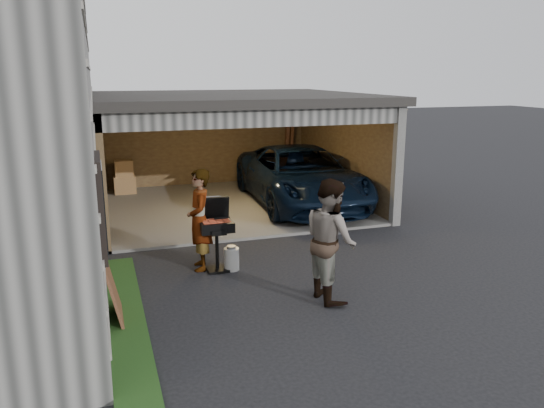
{
  "coord_description": "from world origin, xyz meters",
  "views": [
    {
      "loc": [
        -2.45,
        -6.69,
        3.41
      ],
      "look_at": [
        0.4,
        1.95,
        1.15
      ],
      "focal_mm": 35.0,
      "sensor_mm": 36.0,
      "label": 1
    }
  ],
  "objects": [
    {
      "name": "ground",
      "position": [
        0.0,
        0.0,
        0.0
      ],
      "size": [
        80.0,
        80.0,
        0.0
      ],
      "primitive_type": "plane",
      "color": "black",
      "rests_on": "ground"
    },
    {
      "name": "groundcover_strip",
      "position": [
        -2.25,
        -1.0,
        0.03
      ],
      "size": [
        0.5,
        8.0,
        0.06
      ],
      "primitive_type": "cube",
      "color": "#193814",
      "rests_on": "ground"
    },
    {
      "name": "garage",
      "position": [
        0.76,
        6.79,
        1.87
      ],
      "size": [
        6.8,
        6.3,
        2.9
      ],
      "color": "#605E59",
      "rests_on": "ground"
    },
    {
      "name": "minivan",
      "position": [
        2.5,
        5.92,
        0.74
      ],
      "size": [
        2.74,
        5.48,
        1.49
      ],
      "primitive_type": "imported",
      "rotation": [
        0.0,
        0.0,
        -0.05
      ],
      "color": "black",
      "rests_on": "ground"
    },
    {
      "name": "woman",
      "position": [
        -0.86,
        2.2,
        0.9
      ],
      "size": [
        0.49,
        0.7,
        1.8
      ],
      "primitive_type": "imported",
      "rotation": [
        0.0,
        0.0,
        -1.67
      ],
      "color": "silver",
      "rests_on": "ground"
    },
    {
      "name": "man",
      "position": [
        0.8,
        0.32,
        0.95
      ],
      "size": [
        0.75,
        0.95,
        1.89
      ],
      "primitive_type": "imported",
      "rotation": [
        0.0,
        0.0,
        1.61
      ],
      "color": "#4B2F1D",
      "rests_on": "ground"
    },
    {
      "name": "bbq_grill",
      "position": [
        -0.6,
        2.03,
        0.77
      ],
      "size": [
        0.58,
        0.51,
        1.29
      ],
      "color": "black",
      "rests_on": "ground"
    },
    {
      "name": "propane_tank",
      "position": [
        -0.35,
        1.96,
        0.2
      ],
      "size": [
        0.35,
        0.35,
        0.4
      ],
      "primitive_type": "cylinder",
      "rotation": [
        0.0,
        0.0,
        0.4
      ],
      "color": "silver",
      "rests_on": "ground"
    },
    {
      "name": "plywood_panel",
      "position": [
        -2.4,
        0.52,
        0.46
      ],
      "size": [
        0.23,
        0.83,
        0.92
      ],
      "primitive_type": "cube",
      "rotation": [
        0.0,
        -0.21,
        0.0
      ],
      "color": "#50301B",
      "rests_on": "ground"
    },
    {
      "name": "hand_truck",
      "position": [
        2.4,
        3.47,
        0.21
      ],
      "size": [
        0.45,
        0.34,
        1.09
      ],
      "rotation": [
        0.0,
        0.0,
        0.04
      ],
      "color": "slate",
      "rests_on": "ground"
    }
  ]
}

